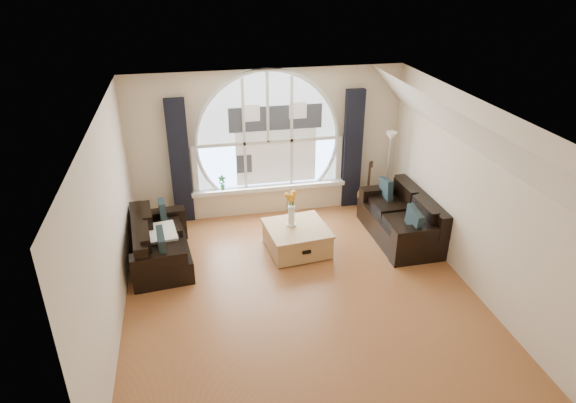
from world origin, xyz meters
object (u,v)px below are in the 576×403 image
object	(u,v)px
sofa_left	(160,239)
coffee_chest	(297,238)
sofa_right	(400,217)
potted_plant	(222,182)
vase_flowers	(291,204)
floor_lamp	(388,173)
guitar	(367,185)

from	to	relation	value
sofa_left	coffee_chest	world-z (taller)	sofa_left
sofa_left	sofa_right	size ratio (longest dim) A/B	0.91
sofa_right	potted_plant	distance (m)	3.26
vase_flowers	coffee_chest	bearing A→B (deg)	-45.24
sofa_left	potted_plant	size ratio (longest dim) A/B	5.98
sofa_left	coffee_chest	bearing A→B (deg)	-9.20
sofa_right	floor_lamp	bearing A→B (deg)	81.69
vase_flowers	potted_plant	world-z (taller)	vase_flowers
guitar	potted_plant	distance (m)	2.74
sofa_right	coffee_chest	xyz separation A→B (m)	(-1.84, -0.06, -0.16)
sofa_left	floor_lamp	world-z (taller)	floor_lamp
vase_flowers	guitar	distance (m)	2.05
coffee_chest	guitar	bearing A→B (deg)	29.47
guitar	potted_plant	size ratio (longest dim) A/B	3.89
sofa_right	guitar	xyz separation A→B (m)	(-0.21, 1.11, 0.13)
coffee_chest	vase_flowers	bearing A→B (deg)	128.54
potted_plant	sofa_left	bearing A→B (deg)	-128.96
floor_lamp	guitar	bearing A→B (deg)	158.91
sofa_left	coffee_chest	xyz separation A→B (m)	(2.20, -0.12, -0.16)
vase_flowers	floor_lamp	distance (m)	2.26
sofa_right	sofa_left	bearing A→B (deg)	178.05
sofa_left	vase_flowers	size ratio (longest dim) A/B	2.33
sofa_right	potted_plant	world-z (taller)	potted_plant
coffee_chest	sofa_right	bearing A→B (deg)	-4.27
sofa_left	floor_lamp	size ratio (longest dim) A/B	1.02
sofa_right	potted_plant	xyz separation A→B (m)	(-2.92, 1.43, 0.29)
coffee_chest	guitar	xyz separation A→B (m)	(1.63, 1.17, 0.29)
coffee_chest	guitar	distance (m)	2.03
sofa_left	guitar	xyz separation A→B (m)	(3.83, 1.06, 0.13)
coffee_chest	floor_lamp	distance (m)	2.29
sofa_right	floor_lamp	xyz separation A→B (m)	(0.12, 0.98, 0.40)
sofa_right	vase_flowers	xyz separation A→B (m)	(-1.92, 0.02, 0.43)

